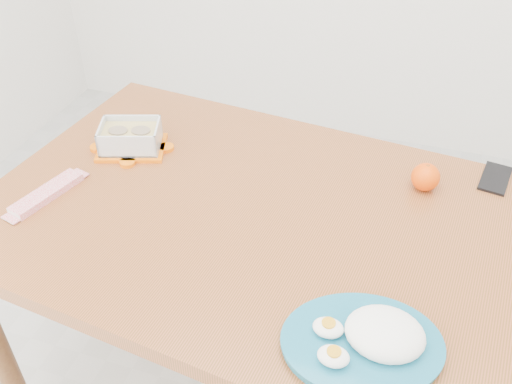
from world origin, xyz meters
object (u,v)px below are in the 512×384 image
(dining_table, at_px, (256,241))
(rice_plate, at_px, (370,338))
(food_container, at_px, (130,138))
(smartphone, at_px, (495,178))
(orange_fruit, at_px, (425,177))

(dining_table, xyz_separation_m, rice_plate, (0.31, -0.30, 0.12))
(food_container, relative_size, rice_plate, 0.59)
(smartphone, bearing_deg, orange_fruit, -140.86)
(dining_table, bearing_deg, rice_plate, -37.27)
(orange_fruit, distance_m, rice_plate, 0.51)
(dining_table, xyz_separation_m, smartphone, (0.53, 0.31, 0.10))
(dining_table, height_order, food_container, food_container)
(orange_fruit, bearing_deg, rice_plate, -95.80)
(food_container, height_order, orange_fruit, food_container)
(orange_fruit, distance_m, smartphone, 0.19)
(smartphone, bearing_deg, rice_plate, -99.86)
(food_container, distance_m, rice_plate, 0.83)
(dining_table, relative_size, rice_plate, 3.86)
(dining_table, height_order, smartphone, smartphone)
(food_container, bearing_deg, smartphone, -8.29)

